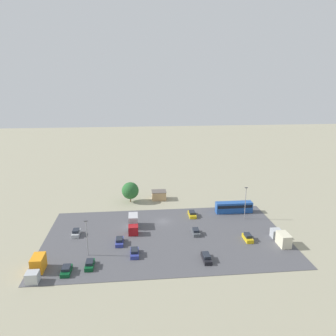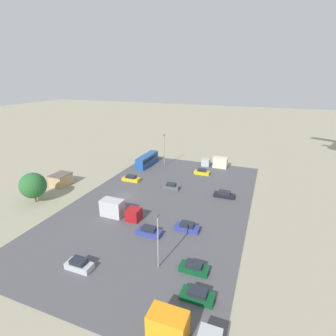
{
  "view_description": "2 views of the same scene",
  "coord_description": "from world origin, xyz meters",
  "px_view_note": "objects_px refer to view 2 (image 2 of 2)",
  "views": [
    {
      "loc": [
        7.38,
        87.13,
        39.85
      ],
      "look_at": [
        1.45,
        28.57,
        23.89
      ],
      "focal_mm": 35.0,
      "sensor_mm": 36.0,
      "label": 1
    },
    {
      "loc": [
        47.95,
        29.69,
        26.88
      ],
      "look_at": [
        -5.92,
        8.78,
        6.26
      ],
      "focal_mm": 28.0,
      "sensor_mm": 36.0,
      "label": 2
    }
  ],
  "objects_px": {
    "parked_car_8": "(202,172)",
    "parked_car_3": "(131,179)",
    "shed_building": "(61,180)",
    "bus": "(147,160)",
    "parked_car_0": "(171,186)",
    "parked_car_1": "(187,227)",
    "parked_car_7": "(79,265)",
    "parked_truck_1": "(118,210)",
    "parked_car_2": "(194,268)",
    "parked_car_5": "(149,231)",
    "parked_car_6": "(224,195)",
    "parked_car_4": "(197,295)",
    "parked_truck_0": "(216,162)",
    "parked_truck_2": "(179,331)"
  },
  "relations": [
    {
      "from": "parked_car_8",
      "to": "parked_car_3",
      "type": "bearing_deg",
      "value": -54.93
    },
    {
      "from": "shed_building",
      "to": "parked_car_8",
      "type": "distance_m",
      "value": 37.97
    },
    {
      "from": "bus",
      "to": "parked_car_0",
      "type": "distance_m",
      "value": 19.73
    },
    {
      "from": "bus",
      "to": "parked_car_1",
      "type": "xyz_separation_m",
      "value": [
        30.63,
        22.63,
        -1.13
      ]
    },
    {
      "from": "parked_car_3",
      "to": "shed_building",
      "type": "bearing_deg",
      "value": 119.65
    },
    {
      "from": "parked_car_3",
      "to": "parked_car_7",
      "type": "bearing_deg",
      "value": -164.02
    },
    {
      "from": "shed_building",
      "to": "parked_truck_1",
      "type": "bearing_deg",
      "value": 68.65
    },
    {
      "from": "parked_car_2",
      "to": "parked_truck_1",
      "type": "height_order",
      "value": "parked_truck_1"
    },
    {
      "from": "parked_car_1",
      "to": "parked_car_5",
      "type": "distance_m",
      "value": 6.97
    },
    {
      "from": "bus",
      "to": "parked_car_1",
      "type": "relative_size",
      "value": 2.52
    },
    {
      "from": "parked_car_2",
      "to": "parked_truck_1",
      "type": "bearing_deg",
      "value": 62.52
    },
    {
      "from": "parked_truck_1",
      "to": "parked_car_6",
      "type": "bearing_deg",
      "value": 132.34
    },
    {
      "from": "bus",
      "to": "parked_car_4",
      "type": "distance_m",
      "value": 53.33
    },
    {
      "from": "parked_car_1",
      "to": "parked_car_8",
      "type": "height_order",
      "value": "parked_car_8"
    },
    {
      "from": "shed_building",
      "to": "parked_truck_0",
      "type": "relative_size",
      "value": 0.64
    },
    {
      "from": "parked_car_3",
      "to": "parked_car_6",
      "type": "distance_m",
      "value": 24.99
    },
    {
      "from": "shed_building",
      "to": "parked_car_5",
      "type": "height_order",
      "value": "shed_building"
    },
    {
      "from": "parked_car_1",
      "to": "parked_truck_0",
      "type": "xyz_separation_m",
      "value": [
        -36.69,
        -2.12,
        0.8
      ]
    },
    {
      "from": "parked_car_3",
      "to": "parked_truck_0",
      "type": "distance_m",
      "value": 27.09
    },
    {
      "from": "parked_car_8",
      "to": "parked_truck_2",
      "type": "xyz_separation_m",
      "value": [
        49.42,
        10.04,
        0.82
      ]
    },
    {
      "from": "parked_car_6",
      "to": "shed_building",
      "type": "bearing_deg",
      "value": -79.11
    },
    {
      "from": "parked_car_0",
      "to": "parked_car_6",
      "type": "height_order",
      "value": "parked_car_6"
    },
    {
      "from": "parked_car_4",
      "to": "shed_building",
      "type": "bearing_deg",
      "value": -118.36
    },
    {
      "from": "parked_car_0",
      "to": "parked_car_6",
      "type": "distance_m",
      "value": 13.12
    },
    {
      "from": "parked_car_2",
      "to": "parked_car_8",
      "type": "relative_size",
      "value": 0.98
    },
    {
      "from": "bus",
      "to": "parked_car_7",
      "type": "relative_size",
      "value": 2.79
    },
    {
      "from": "parked_car_0",
      "to": "parked_car_2",
      "type": "relative_size",
      "value": 0.96
    },
    {
      "from": "parked_car_1",
      "to": "parked_truck_0",
      "type": "bearing_deg",
      "value": 3.31
    },
    {
      "from": "parked_car_4",
      "to": "parked_car_7",
      "type": "distance_m",
      "value": 17.57
    },
    {
      "from": "shed_building",
      "to": "bus",
      "type": "relative_size",
      "value": 0.44
    },
    {
      "from": "bus",
      "to": "parked_car_4",
      "type": "height_order",
      "value": "bus"
    },
    {
      "from": "shed_building",
      "to": "parked_car_3",
      "type": "height_order",
      "value": "shed_building"
    },
    {
      "from": "parked_car_2",
      "to": "parked_truck_2",
      "type": "distance_m",
      "value": 10.89
    },
    {
      "from": "shed_building",
      "to": "parked_car_5",
      "type": "distance_m",
      "value": 33.01
    },
    {
      "from": "shed_building",
      "to": "parked_car_4",
      "type": "relative_size",
      "value": 1.16
    },
    {
      "from": "parked_truck_1",
      "to": "parked_truck_0",
      "type": "bearing_deg",
      "value": 161.9
    },
    {
      "from": "parked_car_1",
      "to": "parked_car_2",
      "type": "distance_m",
      "value": 10.61
    },
    {
      "from": "shed_building",
      "to": "parked_car_6",
      "type": "bearing_deg",
      "value": 100.89
    },
    {
      "from": "parked_car_1",
      "to": "parked_truck_2",
      "type": "bearing_deg",
      "value": -165.05
    },
    {
      "from": "parked_car_0",
      "to": "parked_car_8",
      "type": "height_order",
      "value": "parked_car_8"
    },
    {
      "from": "parked_car_2",
      "to": "parked_car_5",
      "type": "distance_m",
      "value": 11.67
    },
    {
      "from": "parked_truck_2",
      "to": "parked_car_4",
      "type": "bearing_deg",
      "value": 176.51
    },
    {
      "from": "parked_car_8",
      "to": "parked_truck_1",
      "type": "height_order",
      "value": "parked_truck_1"
    },
    {
      "from": "parked_truck_0",
      "to": "parked_car_1",
      "type": "bearing_deg",
      "value": -176.69
    },
    {
      "from": "parked_car_1",
      "to": "parked_truck_2",
      "type": "xyz_separation_m",
      "value": [
        20.55,
        5.49,
        0.86
      ]
    },
    {
      "from": "parked_car_5",
      "to": "parked_truck_2",
      "type": "bearing_deg",
      "value": 34.07
    },
    {
      "from": "parked_car_0",
      "to": "parked_car_6",
      "type": "xyz_separation_m",
      "value": [
        -0.02,
        13.12,
        0.02
      ]
    },
    {
      "from": "shed_building",
      "to": "parked_car_1",
      "type": "relative_size",
      "value": 1.1
    },
    {
      "from": "parked_car_4",
      "to": "parked_car_8",
      "type": "bearing_deg",
      "value": -166.48
    },
    {
      "from": "parked_car_0",
      "to": "parked_car_2",
      "type": "xyz_separation_m",
      "value": [
        26.03,
        13.26,
        0.0
      ]
    }
  ]
}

